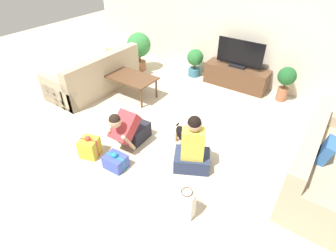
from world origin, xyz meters
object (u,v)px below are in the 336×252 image
object	(u,v)px
tv_console	(236,77)
sofa_right	(328,169)
person_kneeling	(129,129)
coffee_table	(130,78)
potted_plant_back_right	(286,80)
sofa_left	(96,77)
gift_box_a	(90,147)
dog	(183,136)
gift_bag_a	(186,204)
potted_plant_corner_left	(139,47)
potted_plant_back_left	(195,61)
gift_box_b	(116,161)
person_sitting	(193,150)
tv	(240,55)

from	to	relation	value
tv_console	sofa_right	bearing A→B (deg)	-43.57
person_kneeling	coffee_table	bearing A→B (deg)	127.60
potted_plant_back_right	sofa_left	bearing A→B (deg)	-152.49
potted_plant_back_right	gift_box_a	distance (m)	4.05
dog	gift_box_a	xyz separation A→B (m)	(-1.11, -1.01, -0.08)
person_kneeling	gift_bag_a	bearing A→B (deg)	-25.74
sofa_right	gift_box_a	bearing A→B (deg)	114.77
sofa_right	person_kneeling	distance (m)	2.93
potted_plant_back_right	potted_plant_corner_left	world-z (taller)	potted_plant_corner_left
gift_bag_a	sofa_right	bearing A→B (deg)	49.50
tv_console	potted_plant_corner_left	size ratio (longest dim) A/B	1.50
sofa_left	potted_plant_corner_left	size ratio (longest dim) A/B	2.14
coffee_table	tv_console	size ratio (longest dim) A/B	0.76
potted_plant_corner_left	coffee_table	bearing A→B (deg)	-58.03
tv_console	gift_bag_a	bearing A→B (deg)	-76.14
potted_plant_corner_left	potted_plant_back_left	world-z (taller)	potted_plant_corner_left
sofa_left	gift_bag_a	size ratio (longest dim) A/B	4.64
sofa_right	coffee_table	bearing A→B (deg)	84.50
dog	gift_bag_a	bearing A→B (deg)	-109.66
gift_box_b	gift_box_a	bearing A→B (deg)	-176.64
tv_console	dog	bearing A→B (deg)	-86.16
coffee_table	potted_plant_back_right	world-z (taller)	potted_plant_back_right
potted_plant_back_left	gift_box_a	xyz separation A→B (m)	(0.13, -3.50, -0.23)
potted_plant_back_right	person_sitting	distance (m)	2.88
tv_console	gift_box_b	size ratio (longest dim) A/B	4.33
coffee_table	gift_box_a	size ratio (longest dim) A/B	2.88
tv_console	gift_box_b	xyz separation A→B (m)	(-0.41, -3.52, -0.13)
sofa_left	potted_plant_back_left	bearing A→B (deg)	141.92
person_kneeling	sofa_right	bearing A→B (deg)	15.43
sofa_right	tv_console	world-z (taller)	sofa_right
coffee_table	potted_plant_back_left	distance (m)	1.78
potted_plant_back_right	person_sitting	size ratio (longest dim) A/B	0.78
potted_plant_corner_left	gift_bag_a	size ratio (longest dim) A/B	2.17
potted_plant_back_right	potted_plant_back_left	world-z (taller)	potted_plant_back_right
potted_plant_back_right	potted_plant_corner_left	bearing A→B (deg)	-171.67
person_sitting	dog	world-z (taller)	person_sitting
coffee_table	potted_plant_back_right	distance (m)	3.21
coffee_table	gift_box_a	xyz separation A→B (m)	(0.73, -1.82, -0.26)
sofa_right	gift_bag_a	world-z (taller)	sofa_right
tv_console	gift_bag_a	size ratio (longest dim) A/B	3.26
coffee_table	potted_plant_back_left	size ratio (longest dim) A/B	1.64
coffee_table	potted_plant_corner_left	size ratio (longest dim) A/B	1.15
tv	gift_bag_a	xyz separation A→B (m)	(0.90, -3.64, -0.53)
coffee_table	person_kneeling	size ratio (longest dim) A/B	1.37
potted_plant_back_left	potted_plant_corner_left	bearing A→B (deg)	-159.12
coffee_table	tv	bearing A→B (deg)	46.11
gift_bag_a	gift_box_b	bearing A→B (deg)	174.90
potted_plant_back_left	gift_box_b	xyz separation A→B (m)	(0.66, -3.47, -0.28)
potted_plant_back_left	dog	bearing A→B (deg)	-63.61
gift_box_a	tv_console	bearing A→B (deg)	75.26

